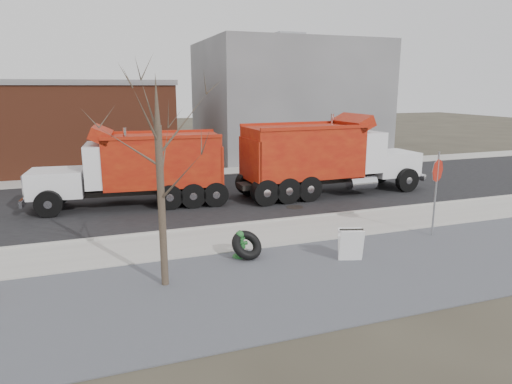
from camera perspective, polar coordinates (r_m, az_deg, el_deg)
name	(u,v)px	position (r m, az deg, el deg)	size (l,w,h in m)	color
ground	(251,239)	(14.98, -0.57, -5.94)	(120.00, 120.00, 0.00)	#383328
gravel_verge	(296,281)	(11.95, 5.05, -10.99)	(60.00, 5.00, 0.03)	slate
sidewalk	(249,236)	(15.20, -0.88, -5.55)	(60.00, 2.50, 0.06)	#9E9B93
curb	(237,225)	(16.37, -2.36, -4.09)	(60.00, 0.15, 0.11)	#9E9B93
road	(206,197)	(20.80, -6.27, -0.56)	(60.00, 9.40, 0.02)	black
far_sidewalk	(182,174)	(26.26, -9.20, 2.23)	(60.00, 2.00, 0.06)	#9E9B93
building_grey	(287,99)	(34.24, 3.85, 11.54)	(12.00, 10.00, 8.00)	gray
bare_tree	(159,155)	(11.00, -12.02, 4.51)	(3.20, 3.20, 5.20)	#382D23
fire_hydrant	(240,245)	(13.33, -2.02, -6.67)	(0.47, 0.46, 0.83)	#2C7332
truck_tire	(247,245)	(13.25, -1.16, -6.65)	(1.14, 1.08, 0.85)	black
stop_sign	(437,180)	(15.91, 21.66, 1.45)	(0.71, 0.36, 2.84)	gray
sandwich_board	(351,245)	(13.30, 11.76, -6.45)	(0.77, 0.61, 0.94)	white
dump_truck_red_a	(325,155)	(21.14, 8.65, 4.61)	(8.95, 2.69, 3.60)	black
dump_truck_red_b	(139,166)	(19.42, -14.47, 3.20)	(7.94, 2.96, 3.33)	black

